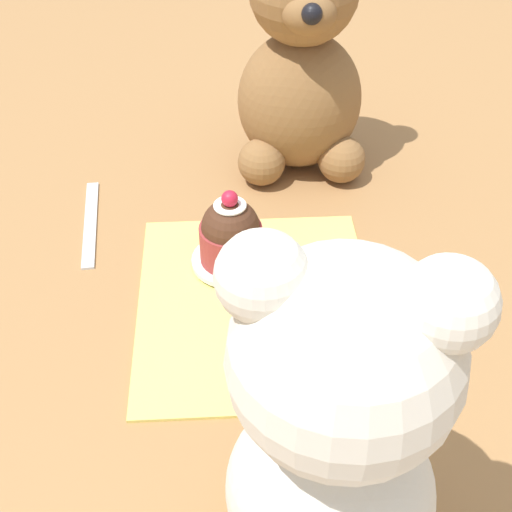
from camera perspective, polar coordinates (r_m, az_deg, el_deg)
ground_plane at (r=0.62m, az=-0.00°, el=-3.94°), size 4.00×4.00×0.00m
knitted_placemat at (r=0.62m, az=-0.00°, el=-3.74°), size 0.20×0.24×0.01m
teddy_bear_cream at (r=0.39m, az=6.46°, el=-13.67°), size 0.14×0.14×0.25m
teddy_bear_tan at (r=0.75m, az=3.65°, el=14.98°), size 0.14×0.13×0.25m
cupcake_near_cream_bear at (r=0.59m, az=4.98°, el=-3.12°), size 0.05×0.05×0.07m
saucer_plate at (r=0.65m, az=-1.98°, el=-0.34°), size 0.07×0.07×0.01m
cupcake_near_tan_bear at (r=0.63m, az=-2.04°, el=1.78°), size 0.06×0.06×0.07m
teaspoon at (r=0.73m, az=-13.12°, el=2.66°), size 0.02×0.14×0.01m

